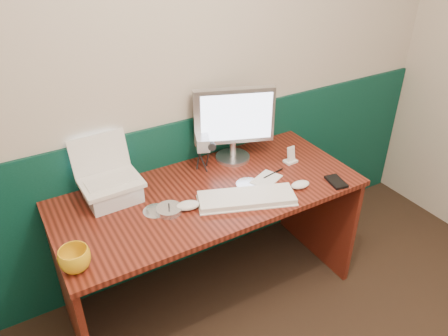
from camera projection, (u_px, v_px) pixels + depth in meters
back_wall at (189, 75)px, 2.32m from camera, size 3.50×0.04×2.50m
wainscot at (195, 192)px, 2.70m from camera, size 3.48×0.02×1.00m
desk at (211, 246)px, 2.47m from camera, size 1.60×0.70×0.75m
laptop_riser at (113, 192)px, 2.19m from camera, size 0.26×0.22×0.09m
laptop at (108, 164)px, 2.10m from camera, size 0.30×0.23×0.24m
monitor at (233, 124)px, 2.44m from camera, size 0.47×0.28×0.45m
keyboard at (247, 199)px, 2.19m from camera, size 0.51×0.32×0.03m
mouse_right at (300, 185)px, 2.29m from camera, size 0.11×0.07×0.04m
mouse_left at (188, 205)px, 2.13m from camera, size 0.13×0.10×0.04m
mug at (75, 259)px, 1.76m from camera, size 0.13×0.13×0.10m
camcorder at (203, 153)px, 2.41m from camera, size 0.14×0.16×0.21m
cd_spindle at (169, 210)px, 2.11m from camera, size 0.13×0.13×0.03m
cd_loose_a at (156, 211)px, 2.12m from camera, size 0.12×0.12×0.00m
cd_loose_b at (248, 184)px, 2.33m from camera, size 0.13×0.13×0.00m
pen at (273, 173)px, 2.41m from camera, size 0.15×0.04×0.01m
papers at (266, 179)px, 2.36m from camera, size 0.20×0.17×0.00m
dock at (290, 161)px, 2.52m from camera, size 0.08×0.06×0.01m
music_player at (291, 154)px, 2.49m from camera, size 0.05×0.03×0.09m
pda at (336, 182)px, 2.33m from camera, size 0.10×0.14×0.02m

